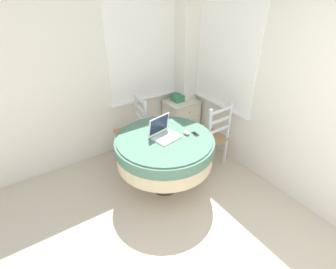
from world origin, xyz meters
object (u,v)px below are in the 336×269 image
object	(u,v)px
dining_chair_near_right_window	(211,137)
storage_box	(178,98)
computer_mouse	(186,133)
dining_chair_near_back_window	(134,131)
round_dining_table	(165,148)
corner_cabinet	(181,119)
laptop	(164,133)
cell_phone	(195,134)

from	to	relation	value
dining_chair_near_right_window	storage_box	size ratio (longest dim) A/B	5.99
computer_mouse	dining_chair_near_back_window	xyz separation A→B (m)	(-0.26, 0.92, -0.33)
round_dining_table	storage_box	world-z (taller)	storage_box
dining_chair_near_right_window	corner_cabinet	xyz separation A→B (m)	(0.10, 0.86, -0.12)
dining_chair_near_right_window	corner_cabinet	distance (m)	0.87
round_dining_table	computer_mouse	size ratio (longest dim) A/B	13.29
laptop	dining_chair_near_right_window	size ratio (longest dim) A/B	0.36
storage_box	corner_cabinet	bearing A→B (deg)	-20.19
cell_phone	dining_chair_near_right_window	xyz separation A→B (m)	(0.48, 0.21, -0.32)
laptop	dining_chair_near_back_window	world-z (taller)	laptop
laptop	dining_chair_near_right_window	distance (m)	0.91
cell_phone	dining_chair_near_back_window	size ratio (longest dim) A/B	0.11
cell_phone	computer_mouse	bearing A→B (deg)	147.38
round_dining_table	storage_box	distance (m)	1.30
computer_mouse	storage_box	world-z (taller)	computer_mouse
round_dining_table	laptop	distance (m)	0.20
computer_mouse	corner_cabinet	world-z (taller)	computer_mouse
laptop	corner_cabinet	distance (m)	1.38
laptop	dining_chair_near_back_window	bearing A→B (deg)	90.50
dining_chair_near_back_window	storage_box	distance (m)	0.92
corner_cabinet	storage_box	world-z (taller)	storage_box
cell_phone	round_dining_table	bearing A→B (deg)	158.99
dining_chair_near_back_window	dining_chair_near_right_window	bearing A→B (deg)	-42.49
cell_phone	storage_box	xyz separation A→B (m)	(0.52, 1.09, -0.05)
dining_chair_near_back_window	storage_box	bearing A→B (deg)	7.46
corner_cabinet	storage_box	bearing A→B (deg)	159.81
dining_chair_near_back_window	storage_box	world-z (taller)	dining_chair_near_back_window
cell_phone	corner_cabinet	distance (m)	1.29
computer_mouse	laptop	bearing A→B (deg)	157.58
cell_phone	corner_cabinet	xyz separation A→B (m)	(0.58, 1.07, -0.43)
round_dining_table	laptop	xyz separation A→B (m)	(0.01, 0.03, 0.20)
dining_chair_near_back_window	corner_cabinet	world-z (taller)	dining_chair_near_back_window
laptop	storage_box	world-z (taller)	laptop
dining_chair_near_back_window	corner_cabinet	xyz separation A→B (m)	(0.94, 0.09, -0.12)
dining_chair_near_right_window	corner_cabinet	size ratio (longest dim) A/B	1.46
computer_mouse	dining_chair_near_back_window	bearing A→B (deg)	105.94
storage_box	cell_phone	bearing A→B (deg)	-115.54
cell_phone	storage_box	size ratio (longest dim) A/B	0.64
round_dining_table	dining_chair_near_right_window	world-z (taller)	dining_chair_near_right_window
dining_chair_near_back_window	dining_chair_near_right_window	world-z (taller)	same
corner_cabinet	laptop	bearing A→B (deg)	-135.76
cell_phone	dining_chair_near_back_window	bearing A→B (deg)	109.84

